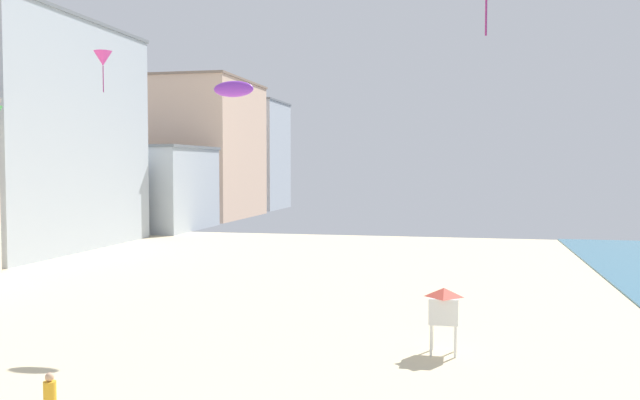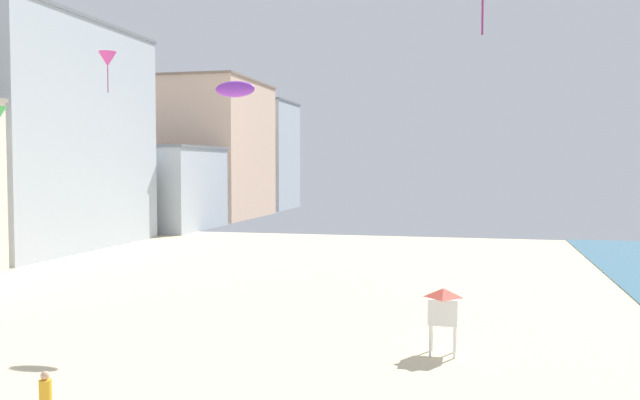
% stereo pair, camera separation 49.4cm
% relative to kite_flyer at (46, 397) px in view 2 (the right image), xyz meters
% --- Properties ---
extents(boardwalk_hotel_mid, '(12.77, 22.03, 19.65)m').
position_rel_kite_flyer_xyz_m(boardwalk_hotel_mid, '(-26.63, 36.08, 8.91)').
color(boardwalk_hotel_mid, '#ADB7C1').
rests_on(boardwalk_hotel_mid, ground).
extents(boardwalk_hotel_far, '(16.52, 13.48, 9.42)m').
position_rel_kite_flyer_xyz_m(boardwalk_hotel_far, '(-26.63, 55.23, 3.79)').
color(boardwalk_hotel_far, '#ADB7C1').
rests_on(boardwalk_hotel_far, ground).
extents(boardwalk_hotel_distant, '(16.03, 19.10, 18.96)m').
position_rel_kite_flyer_xyz_m(boardwalk_hotel_distant, '(-26.63, 73.10, 8.57)').
color(boardwalk_hotel_distant, beige).
rests_on(boardwalk_hotel_distant, ground).
extents(boardwalk_hotel_furthest, '(14.86, 13.09, 17.88)m').
position_rel_kite_flyer_xyz_m(boardwalk_hotel_furthest, '(-26.63, 92.52, 8.03)').
color(boardwalk_hotel_furthest, '#ADB7C1').
rests_on(boardwalk_hotel_furthest, ground).
extents(kite_flyer, '(0.34, 0.34, 1.64)m').
position_rel_kite_flyer_xyz_m(kite_flyer, '(0.00, 0.00, 0.00)').
color(kite_flyer, '#383D4C').
rests_on(kite_flyer, ground).
extents(lifeguard_stand, '(1.10, 1.10, 2.55)m').
position_rel_kite_flyer_xyz_m(lifeguard_stand, '(10.11, 10.08, 0.92)').
color(lifeguard_stand, white).
rests_on(lifeguard_stand, ground).
extents(kite_magenta_delta, '(1.01, 1.01, 2.30)m').
position_rel_kite_flyer_xyz_m(kite_magenta_delta, '(-9.11, 18.86, 12.28)').
color(kite_magenta_delta, '#DB3D9E').
extents(kite_purple_parafoil, '(1.87, 0.52, 0.73)m').
position_rel_kite_flyer_xyz_m(kite_purple_parafoil, '(0.58, 13.24, 9.74)').
color(kite_purple_parafoil, purple).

